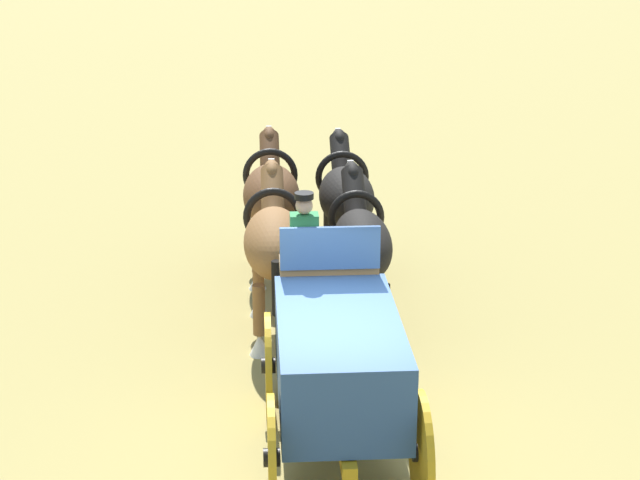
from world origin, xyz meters
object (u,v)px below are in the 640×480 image
(draft_horse_lead_near, at_px, (271,196))
(draft_horse_lead_off, at_px, (346,197))
(draft_horse_rear_near, at_px, (274,243))
(show_wagon, at_px, (337,358))
(draft_horse_rear_off, at_px, (361,244))

(draft_horse_lead_near, height_order, draft_horse_lead_off, draft_horse_lead_near)
(draft_horse_rear_near, height_order, draft_horse_lead_near, draft_horse_rear_near)
(draft_horse_lead_near, relative_size, draft_horse_lead_off, 1.02)
(show_wagon, bearing_deg, draft_horse_lead_near, 14.42)
(draft_horse_rear_off, xyz_separation_m, draft_horse_lead_off, (2.56, 0.38, -0.02))
(show_wagon, bearing_deg, draft_horse_lead_off, 2.39)
(draft_horse_rear_near, xyz_separation_m, draft_horse_rear_off, (0.20, -1.28, -0.05))
(show_wagon, distance_m, draft_horse_rear_near, 3.64)
(draft_horse_rear_near, distance_m, draft_horse_lead_near, 2.59)
(draft_horse_lead_off, bearing_deg, draft_horse_rear_near, 161.84)
(draft_horse_rear_off, bearing_deg, draft_horse_lead_off, 8.45)
(draft_horse_rear_off, relative_size, draft_horse_lead_off, 1.03)
(draft_horse_lead_near, bearing_deg, show_wagon, -165.58)
(show_wagon, distance_m, draft_horse_lead_near, 6.20)
(show_wagon, height_order, draft_horse_lead_off, show_wagon)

